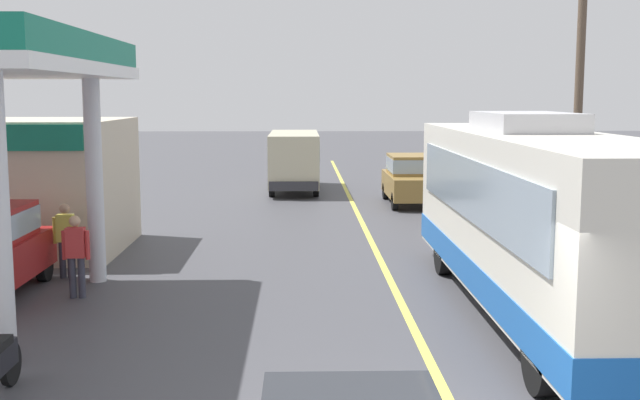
{
  "coord_description": "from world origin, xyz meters",
  "views": [
    {
      "loc": [
        -1.96,
        -7.96,
        4.01
      ],
      "look_at": [
        -1.5,
        10.0,
        1.6
      ],
      "focal_mm": 43.9,
      "sensor_mm": 36.0,
      "label": 1
    }
  ],
  "objects": [
    {
      "name": "utility_pole_roadside",
      "position": [
        5.79,
        13.75,
        4.6
      ],
      "size": [
        1.8,
        0.24,
        8.84
      ],
      "color": "brown",
      "rests_on": "ground"
    },
    {
      "name": "lane_divider_stripe",
      "position": [
        0.0,
        15.0,
        0.0
      ],
      "size": [
        0.16,
        50.0,
        0.01
      ],
      "primitive_type": "cube",
      "color": "#D8CC4C",
      "rests_on": "ground"
    },
    {
      "name": "pedestrian_by_shop",
      "position": [
        -6.41,
        7.37,
        0.93
      ],
      "size": [
        0.55,
        0.22,
        1.66
      ],
      "color": "#33333F",
      "rests_on": "ground"
    },
    {
      "name": "car_trailing_behind_bus",
      "position": [
        2.11,
        20.71,
        1.01
      ],
      "size": [
        1.7,
        4.2,
        1.82
      ],
      "color": "olive",
      "rests_on": "ground"
    },
    {
      "name": "coach_bus_main",
      "position": [
        2.38,
        5.98,
        1.72
      ],
      "size": [
        2.6,
        11.04,
        3.69
      ],
      "color": "silver",
      "rests_on": "ground"
    },
    {
      "name": "ground",
      "position": [
        0.0,
        20.0,
        0.0
      ],
      "size": [
        120.0,
        120.0,
        0.0
      ],
      "primitive_type": "plane",
      "color": "#424247"
    },
    {
      "name": "pedestrian_near_pump",
      "position": [
        -7.12,
        9.08,
        0.93
      ],
      "size": [
        0.55,
        0.22,
        1.66
      ],
      "color": "#33333F",
      "rests_on": "ground"
    },
    {
      "name": "minibus_opposing_lane",
      "position": [
        -2.21,
        24.94,
        1.47
      ],
      "size": [
        2.04,
        6.13,
        2.44
      ],
      "color": "#BFB799",
      "rests_on": "ground"
    }
  ]
}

